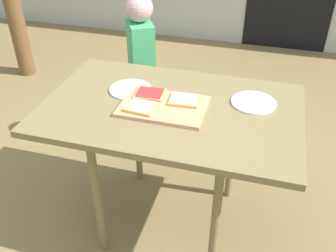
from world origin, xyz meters
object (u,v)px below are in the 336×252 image
Objects in this scene: plate_white_right at (253,102)px; plate_white_left at (131,89)px; pizza_slice_far_right at (184,100)px; pizza_slice_far_left at (150,94)px; cutting_board at (164,106)px; child_left at (142,66)px; pizza_slice_near_left at (141,107)px; dining_table at (171,119)px.

plate_white_left is at bearing -176.20° from plate_white_right.
pizza_slice_far_right and pizza_slice_far_left have the same top height.
cutting_board is 1.87× the size of plate_white_left.
child_left reaches higher than pizza_slice_far_left.
cutting_board is 0.79m from child_left.
plate_white_right is (0.49, 0.09, -0.02)m from pizza_slice_far_left.
pizza_slice_near_left is at bearing -70.38° from child_left.
pizza_slice_far_right is 0.33m from plate_white_right.
pizza_slice_near_left reaches higher than dining_table.
pizza_slice_far_left is at bearing 175.68° from pizza_slice_far_right.
dining_table is at bearing 34.69° from pizza_slice_near_left.
pizza_slice_far_right is (0.17, 0.11, 0.00)m from pizza_slice_near_left.
plate_white_left is at bearing -75.52° from child_left.
cutting_board is 2.79× the size of pizza_slice_far_left.
cutting_board is at bearing -158.56° from plate_white_right.
pizza_slice_near_left is (-0.12, -0.08, 0.09)m from dining_table.
child_left reaches higher than dining_table.
pizza_slice_near_left reaches higher than plate_white_right.
pizza_slice_near_left is at bearing -146.64° from pizza_slice_far_right.
child_left is (-0.75, 0.53, -0.15)m from plate_white_right.
cutting_board is 2.78× the size of pizza_slice_far_right.
dining_table is 8.44× the size of pizza_slice_far_right.
plate_white_right is 0.19× the size of child_left.
pizza_slice_far_right reaches higher than plate_white_left.
dining_table is at bearing -59.89° from child_left.
child_left is at bearing 113.32° from pizza_slice_far_left.
pizza_slice_far_left is at bearing 89.76° from pizza_slice_near_left.
pizza_slice_far_left is (0.00, 0.13, 0.00)m from pizza_slice_near_left.
plate_white_right is at bearing 23.65° from pizza_slice_near_left.
pizza_slice_near_left reaches higher than cutting_board.
pizza_slice_near_left reaches higher than plate_white_left.
dining_table is 3.04× the size of cutting_board.
pizza_slice_far_right is 0.13× the size of child_left.
child_left is at bearing 109.62° from pizza_slice_near_left.
plate_white_left is at bearing 158.66° from pizza_slice_far_left.
dining_table is 0.16m from pizza_slice_far_left.
plate_white_right is 0.93m from child_left.
pizza_slice_far_right is at bearing -55.11° from child_left.
plate_white_left is 0.61m from plate_white_right.
dining_table is at bearing -21.18° from plate_white_left.
pizza_slice_far_right reaches higher than cutting_board.
pizza_slice_near_left is 0.21m from plate_white_left.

